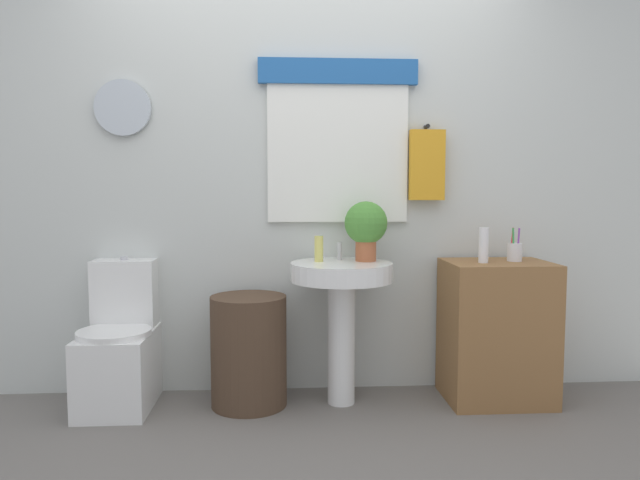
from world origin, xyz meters
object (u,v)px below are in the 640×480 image
(soap_bottle, at_px, (319,249))
(lotion_bottle, at_px, (484,245))
(toilet, at_px, (120,351))
(wooden_cabinet, at_px, (496,331))
(laundry_hamper, at_px, (249,351))
(potted_plant, at_px, (366,226))
(toothbrush_cup, at_px, (515,252))
(pedestal_sink, at_px, (341,295))

(soap_bottle, relative_size, lotion_bottle, 0.74)
(toilet, relative_size, soap_bottle, 5.68)
(soap_bottle, bearing_deg, wooden_cabinet, -2.90)
(laundry_hamper, xyz_separation_m, potted_plant, (0.64, 0.06, 0.67))
(potted_plant, bearing_deg, toothbrush_cup, -2.78)
(soap_bottle, bearing_deg, laundry_hamper, -172.58)
(laundry_hamper, bearing_deg, toilet, 177.05)
(soap_bottle, bearing_deg, potted_plant, 2.20)
(wooden_cabinet, relative_size, soap_bottle, 5.50)
(toilet, distance_m, laundry_hamper, 0.70)
(toilet, xyz_separation_m, laundry_hamper, (0.70, -0.04, -0.00))
(laundry_hamper, distance_m, soap_bottle, 0.67)
(toothbrush_cup, bearing_deg, laundry_hamper, -179.22)
(laundry_hamper, height_order, pedestal_sink, pedestal_sink)
(soap_bottle, height_order, lotion_bottle, lotion_bottle)
(pedestal_sink, bearing_deg, potted_plant, 23.20)
(wooden_cabinet, bearing_deg, potted_plant, 175.27)
(toilet, relative_size, pedestal_sink, 1.03)
(laundry_hamper, xyz_separation_m, lotion_bottle, (1.27, -0.04, 0.57))
(toothbrush_cup, bearing_deg, wooden_cabinet, -168.53)
(laundry_hamper, xyz_separation_m, wooden_cabinet, (1.37, 0.00, 0.09))
(lotion_bottle, bearing_deg, laundry_hamper, 178.20)
(wooden_cabinet, xyz_separation_m, potted_plant, (-0.73, 0.06, 0.59))
(soap_bottle, relative_size, toothbrush_cup, 0.76)
(toothbrush_cup, bearing_deg, pedestal_sink, -178.81)
(toilet, bearing_deg, pedestal_sink, -1.71)
(pedestal_sink, relative_size, lotion_bottle, 4.06)
(laundry_hamper, relative_size, pedestal_sink, 0.77)
(pedestal_sink, bearing_deg, wooden_cabinet, -0.00)
(toilet, relative_size, laundry_hamper, 1.33)
(toothbrush_cup, bearing_deg, potted_plant, 177.22)
(pedestal_sink, relative_size, soap_bottle, 5.52)
(pedestal_sink, height_order, toothbrush_cup, toothbrush_cup)
(potted_plant, bearing_deg, lotion_bottle, -9.06)
(laundry_hamper, height_order, toothbrush_cup, toothbrush_cup)
(soap_bottle, relative_size, potted_plant, 0.43)
(wooden_cabinet, bearing_deg, soap_bottle, 177.10)
(laundry_hamper, xyz_separation_m, pedestal_sink, (0.50, 0.00, 0.30))
(potted_plant, relative_size, lotion_bottle, 1.72)
(laundry_hamper, relative_size, soap_bottle, 4.25)
(lotion_bottle, bearing_deg, pedestal_sink, 177.02)
(laundry_hamper, height_order, soap_bottle, soap_bottle)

